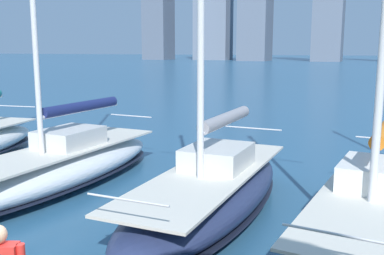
% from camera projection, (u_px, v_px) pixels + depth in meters
% --- Properties ---
extents(city_skyline, '(166.37, 20.41, 53.08)m').
position_uv_depth(city_skyline, '(337.00, 1.00, 150.33)').
color(city_skyline, slate).
rests_on(city_skyline, ground).
extents(sailboat_orange, '(3.53, 8.51, 10.40)m').
position_uv_depth(sailboat_orange, '(374.00, 215.00, 9.63)').
color(sailboat_orange, white).
rests_on(sailboat_orange, ground).
extents(sailboat_grey, '(2.67, 8.42, 9.25)m').
position_uv_depth(sailboat_grey, '(210.00, 191.00, 11.23)').
color(sailboat_grey, navy).
rests_on(sailboat_grey, ground).
extents(sailboat_navy, '(2.92, 9.07, 13.12)m').
position_uv_depth(sailboat_navy, '(59.00, 164.00, 13.71)').
color(sailboat_navy, silver).
rests_on(sailboat_navy, ground).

